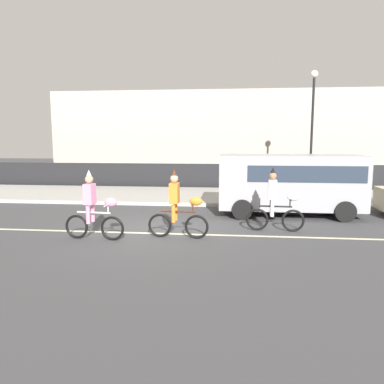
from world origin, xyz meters
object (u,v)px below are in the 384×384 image
at_px(parade_cyclist_orange, 178,208).
at_px(street_lamp_post, 313,113).
at_px(parade_cyclist_zebra, 276,203).
at_px(parked_van_grey, 292,180).
at_px(parade_cyclist_pink, 94,209).

relative_size(parade_cyclist_orange, street_lamp_post, 0.33).
bearing_deg(parade_cyclist_zebra, parked_van_grey, 71.95).
height_order(parade_cyclist_orange, parade_cyclist_zebra, same).
distance_m(parade_cyclist_zebra, street_lamp_post, 8.87).
bearing_deg(parade_cyclist_orange, parked_van_grey, 45.11).
bearing_deg(parked_van_grey, parade_cyclist_orange, -134.89).
relative_size(parade_cyclist_pink, street_lamp_post, 0.33).
bearing_deg(parade_cyclist_pink, parade_cyclist_zebra, 16.59).
distance_m(parade_cyclist_pink, parade_cyclist_zebra, 5.26).
bearing_deg(street_lamp_post, parade_cyclist_zebra, -107.80).
distance_m(parade_cyclist_orange, parade_cyclist_zebra, 2.98).
bearing_deg(street_lamp_post, parade_cyclist_pink, -128.86).
relative_size(parade_cyclist_pink, parade_cyclist_orange, 1.00).
height_order(parade_cyclist_zebra, parked_van_grey, parked_van_grey).
bearing_deg(parked_van_grey, parade_cyclist_pink, -145.54).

